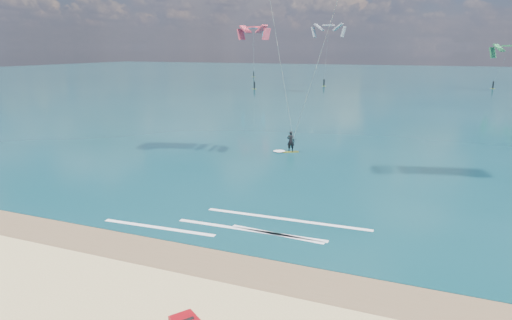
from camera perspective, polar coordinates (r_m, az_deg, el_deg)
The scene contains 6 objects.
ground at distance 52.08m, azimuth 12.59°, elevation 4.98°, with size 320.00×320.00×0.00m, color tan.
wet_sand_strip at distance 18.02m, azimuth -9.04°, elevation -11.84°, with size 320.00×2.40×0.01m, color brown.
sea at distance 115.35m, azimuth 18.26°, elevation 9.36°, with size 320.00×200.00×0.04m, color #0B383F.
kitesurfer_main at distance 30.22m, azimuth 5.30°, elevation 14.67°, with size 8.79×8.69×16.06m.
shoreline_foam at distance 20.45m, azimuth -1.23°, elevation -8.32°, with size 11.61×3.63×0.01m.
distant_kites at distance 97.06m, azimuth 7.15°, elevation 12.52°, with size 62.86×37.40×12.62m.
Camera 1 is at (8.66, -10.76, 7.78)m, focal length 32.00 mm.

